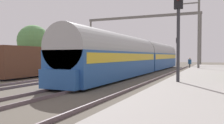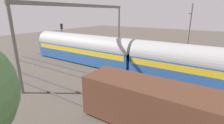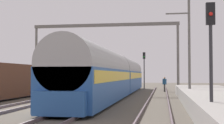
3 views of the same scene
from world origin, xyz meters
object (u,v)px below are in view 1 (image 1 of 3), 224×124
passenger_train (143,56)px  freight_car (46,61)px  person_crossing (190,63)px  railway_signal_far (177,49)px  catenary_gantry (140,29)px  railway_signal_near (178,29)px

passenger_train → freight_car: size_ratio=2.53×
passenger_train → person_crossing: (4.69, 7.65, -0.94)m
railway_signal_far → freight_car: bearing=-115.0°
catenary_gantry → railway_signal_near: bearing=-69.2°
railway_signal_far → railway_signal_near: bearing=-81.7°
passenger_train → railway_signal_near: railway_signal_near is taller
freight_car → catenary_gantry: (6.25, 13.28, 4.46)m
passenger_train → catenary_gantry: (-2.08, 5.84, 3.95)m
person_crossing → catenary_gantry: size_ratio=0.10×
railway_signal_near → railway_signal_far: 31.56m
passenger_train → railway_signal_far: 14.73m
passenger_train → railway_signal_near: size_ratio=6.68×
person_crossing → railway_signal_far: 7.76m
passenger_train → catenary_gantry: bearing=109.6°
passenger_train → railway_signal_far: bearing=82.5°
person_crossing → railway_signal_near: railway_signal_near is taller
person_crossing → railway_signal_near: (1.77, -24.32, 2.12)m
railway_signal_near → catenary_gantry: size_ratio=0.29×
freight_car → railway_signal_far: size_ratio=2.55×
person_crossing → catenary_gantry: catenary_gantry is taller
passenger_train → railway_signal_far: railway_signal_far is taller
railway_signal_near → catenary_gantry: 24.24m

